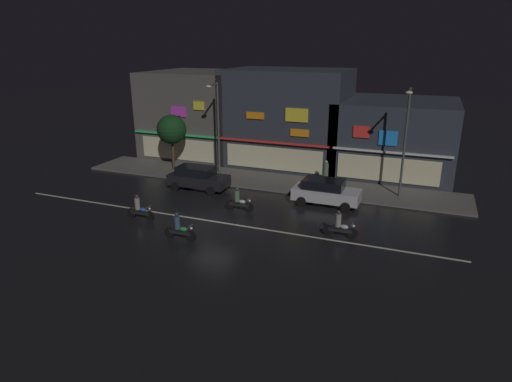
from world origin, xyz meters
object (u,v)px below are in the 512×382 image
parked_car_near_kerb (326,192)px  traffic_cone (216,185)px  motorcycle_following (239,201)px  motorcycle_trailing_far (139,209)px  streetlamp_mid (405,135)px  motorcycle_lead (340,226)px  parked_car_trailing (198,177)px  motorcycle_opposite_lane (179,228)px  streetlamp_west (217,121)px  pedestrian_on_sidewalk (326,173)px

parked_car_near_kerb → traffic_cone: size_ratio=7.82×
motorcycle_following → motorcycle_trailing_far: same height
streetlamp_mid → motorcycle_lead: size_ratio=3.79×
parked_car_trailing → motorcycle_lead: parked_car_trailing is taller
motorcycle_opposite_lane → motorcycle_trailing_far: size_ratio=1.00×
motorcycle_following → traffic_cone: 4.77m
streetlamp_mid → motorcycle_lead: 8.84m
parked_car_near_kerb → motorcycle_trailing_far: bearing=34.1°
motorcycle_lead → parked_car_near_kerb: bearing=110.0°
motorcycle_following → streetlamp_west: bearing=124.5°
parked_car_near_kerb → streetlamp_mid: bearing=-146.9°
traffic_cone → motorcycle_opposite_lane: bearing=-76.1°
motorcycle_following → traffic_cone: (-3.32, 3.40, -0.36)m
traffic_cone → pedestrian_on_sidewalk: bearing=25.7°
streetlamp_west → pedestrian_on_sidewalk: 9.20m
streetlamp_west → motorcycle_opposite_lane: streetlamp_west is taller
pedestrian_on_sidewalk → parked_car_near_kerb: (0.88, -3.75, -0.11)m
pedestrian_on_sidewalk → motorcycle_opposite_lane: (-5.13, -11.96, -0.35)m
streetlamp_mid → parked_car_near_kerb: bearing=-146.9°
parked_car_trailing → motorcycle_trailing_far: 6.33m
parked_car_near_kerb → motorcycle_lead: bearing=111.7°
streetlamp_west → motorcycle_opposite_lane: 12.69m
pedestrian_on_sidewalk → motorcycle_lead: pedestrian_on_sidewalk is taller
streetlamp_west → parked_car_trailing: 5.06m
pedestrian_on_sidewalk → motorcycle_following: size_ratio=0.96×
streetlamp_west → parked_car_trailing: streetlamp_west is taller
parked_car_near_kerb → motorcycle_lead: size_ratio=2.26×
streetlamp_west → motorcycle_opposite_lane: size_ratio=3.71×
parked_car_trailing → motorcycle_lead: size_ratio=2.26×
motorcycle_opposite_lane → parked_car_near_kerb: bearing=-130.6°
parked_car_trailing → motorcycle_following: (4.44, -2.87, -0.24)m
motorcycle_opposite_lane → motorcycle_trailing_far: 4.06m
pedestrian_on_sidewalk → motorcycle_lead: bearing=171.1°
pedestrian_on_sidewalk → motorcycle_opposite_lane: pedestrian_on_sidewalk is taller
parked_car_near_kerb → parked_car_trailing: same height
streetlamp_west → streetlamp_mid: bearing=-2.4°
parked_car_near_kerb → parked_car_trailing: bearing=1.7°
traffic_cone → motorcycle_lead: bearing=-26.6°
streetlamp_west → streetlamp_mid: 13.85m
motorcycle_lead → traffic_cone: 11.19m
pedestrian_on_sidewalk → motorcycle_trailing_far: bearing=112.5°
streetlamp_west → motorcycle_lead: size_ratio=3.71×
parked_car_trailing → traffic_cone: size_ratio=7.82×
parked_car_near_kerb → pedestrian_on_sidewalk: bearing=-76.8°
pedestrian_on_sidewalk → traffic_cone: (-7.22, -3.48, -0.71)m
motorcycle_lead → traffic_cone: bearing=151.6°
pedestrian_on_sidewalk → parked_car_trailing: (-8.34, -4.02, -0.11)m
parked_car_trailing → motorcycle_opposite_lane: 8.57m
traffic_cone → streetlamp_west: bearing=113.0°
pedestrian_on_sidewalk → motorcycle_opposite_lane: size_ratio=0.96×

